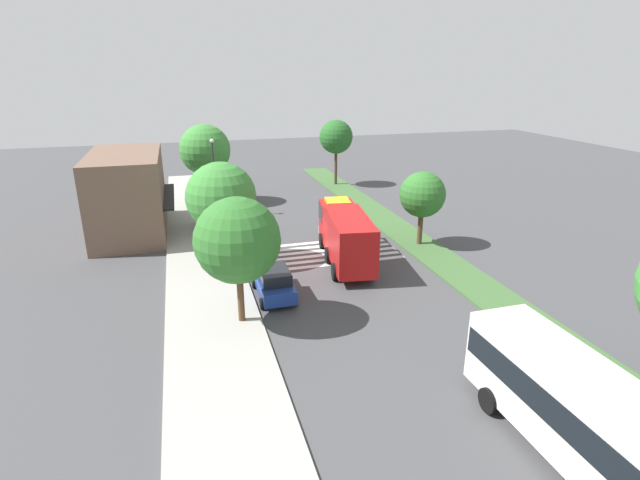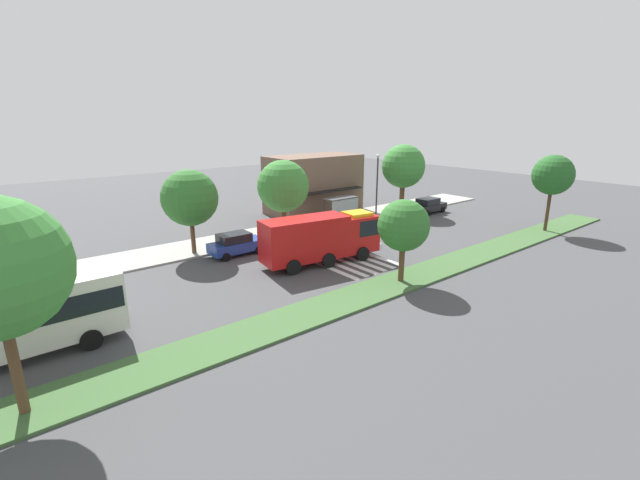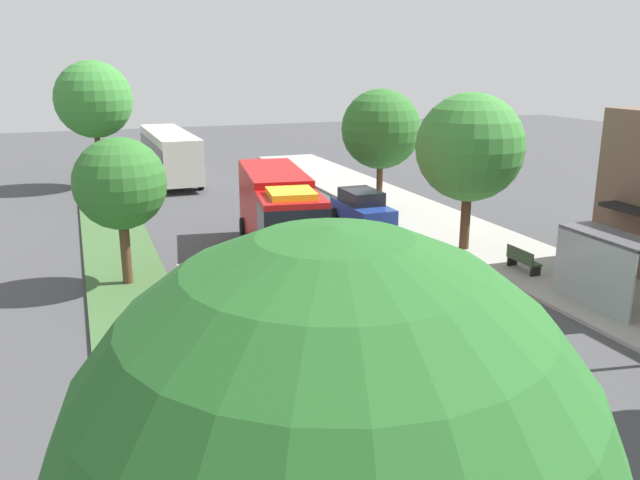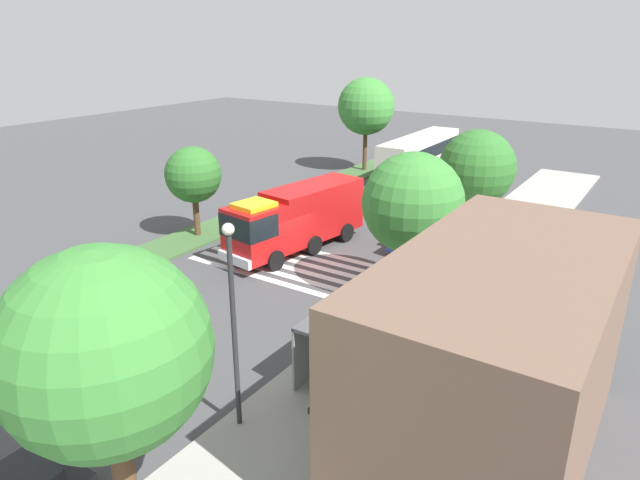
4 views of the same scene
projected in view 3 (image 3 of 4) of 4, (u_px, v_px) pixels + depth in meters
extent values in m
plane|color=#424244|center=(313.00, 264.00, 26.84)|extent=(120.00, 120.00, 0.00)
cube|color=#9E9B93|center=(484.00, 243.00, 29.65)|extent=(60.00, 4.89, 0.14)
cube|color=#3D6033|center=(128.00, 284.00, 24.30)|extent=(60.00, 3.00, 0.14)
cube|color=silver|center=(299.00, 253.00, 28.45)|extent=(0.45, 10.62, 0.01)
cube|color=silver|center=(306.00, 258.00, 27.63)|extent=(0.45, 10.62, 0.01)
cube|color=silver|center=(313.00, 264.00, 26.82)|extent=(0.45, 10.62, 0.01)
cube|color=silver|center=(321.00, 271.00, 26.01)|extent=(0.45, 10.62, 0.01)
cube|color=silver|center=(329.00, 278.00, 25.20)|extent=(0.45, 10.62, 0.01)
cube|color=silver|center=(338.00, 285.00, 24.39)|extent=(0.45, 10.62, 0.01)
cube|color=#B71414|center=(292.00, 232.00, 24.34)|extent=(3.05, 2.77, 2.75)
cube|color=#B71414|center=(274.00, 203.00, 28.59)|extent=(6.67, 3.29, 3.04)
cube|color=black|center=(293.00, 221.00, 23.81)|extent=(2.30, 2.69, 1.21)
cube|color=silver|center=(299.00, 273.00, 23.26)|extent=(0.58, 2.41, 0.50)
cube|color=yellow|center=(291.00, 193.00, 23.94)|extent=(2.14, 1.94, 0.24)
cylinder|color=black|center=(321.00, 263.00, 25.21)|extent=(1.13, 0.45, 1.10)
cylinder|color=black|center=(260.00, 267.00, 24.72)|extent=(1.13, 0.45, 1.10)
cylinder|color=black|center=(294.00, 226.00, 30.75)|extent=(1.13, 0.45, 1.10)
cylinder|color=black|center=(244.00, 229.00, 30.25)|extent=(1.13, 0.45, 1.10)
cylinder|color=black|center=(306.00, 242.00, 28.05)|extent=(1.13, 0.45, 1.10)
cylinder|color=black|center=(251.00, 246.00, 27.55)|extent=(1.13, 0.45, 1.10)
cube|color=navy|center=(363.00, 211.00, 33.18)|extent=(4.36, 1.87, 0.78)
cube|color=black|center=(361.00, 196.00, 33.18)|extent=(2.44, 1.64, 0.67)
cylinder|color=black|center=(391.00, 223.00, 32.31)|extent=(0.64, 0.22, 0.64)
cylinder|color=black|center=(357.00, 227.00, 31.67)|extent=(0.64, 0.22, 0.64)
cylinder|color=black|center=(367.00, 211.00, 34.90)|extent=(0.64, 0.22, 0.64)
cylinder|color=black|center=(335.00, 214.00, 34.26)|extent=(0.64, 0.22, 0.64)
cube|color=silver|center=(170.00, 153.00, 45.22)|extent=(11.94, 2.67, 2.91)
cube|color=black|center=(169.00, 148.00, 45.12)|extent=(11.70, 2.72, 1.05)
cylinder|color=black|center=(145.00, 166.00, 48.91)|extent=(1.00, 0.31, 1.00)
cylinder|color=black|center=(179.00, 164.00, 49.80)|extent=(1.00, 0.31, 1.00)
cylinder|color=black|center=(161.00, 185.00, 41.42)|extent=(1.00, 0.31, 1.00)
cylinder|color=black|center=(201.00, 182.00, 42.31)|extent=(1.00, 0.31, 1.00)
cube|color=#4C4C51|center=(612.00, 236.00, 21.47)|extent=(3.50, 1.40, 0.12)
cube|color=#8C9E99|center=(592.00, 273.00, 21.57)|extent=(3.50, 0.08, 2.40)
cylinder|color=#333338|center=(586.00, 255.00, 23.54)|extent=(0.08, 0.08, 2.40)
cube|color=#2D472D|center=(524.00, 260.00, 25.52)|extent=(1.60, 0.50, 0.08)
cube|color=#2D472D|center=(520.00, 255.00, 25.38)|extent=(1.60, 0.06, 0.45)
cube|color=black|center=(512.00, 261.00, 26.23)|extent=(0.08, 0.45, 0.37)
cube|color=black|center=(535.00, 271.00, 24.94)|extent=(0.08, 0.45, 0.37)
cylinder|color=#513823|center=(379.00, 183.00, 36.07)|extent=(0.35, 0.35, 2.90)
sphere|color=#2D6B28|center=(381.00, 129.00, 35.28)|extent=(4.34, 4.34, 4.34)
cylinder|color=#47301E|center=(466.00, 217.00, 28.28)|extent=(0.42, 0.42, 2.85)
sphere|color=#387F33|center=(470.00, 147.00, 27.47)|extent=(4.61, 4.61, 4.61)
cylinder|color=#513823|center=(99.00, 156.00, 42.51)|extent=(0.37, 0.37, 3.89)
sphere|color=#387F33|center=(94.00, 99.00, 41.53)|extent=(4.92, 4.92, 4.92)
cylinder|color=#513823|center=(126.00, 249.00, 23.88)|extent=(0.37, 0.37, 2.59)
sphere|color=#2D6B28|center=(120.00, 183.00, 23.23)|extent=(3.33, 3.33, 3.33)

